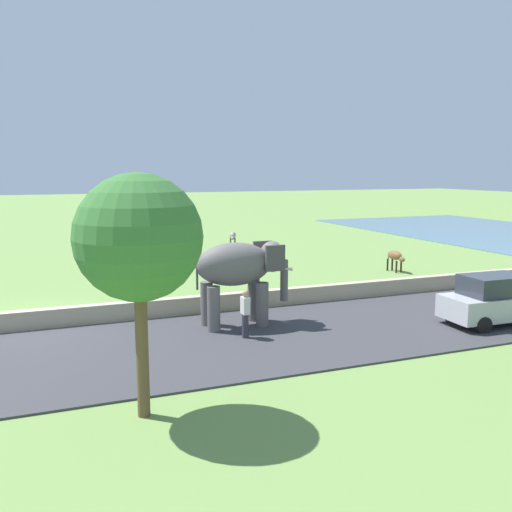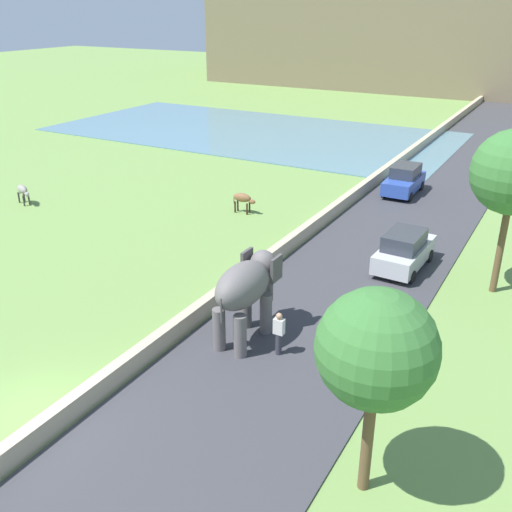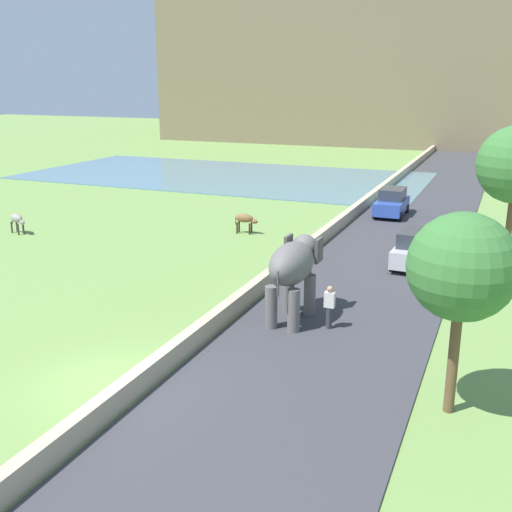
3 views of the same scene
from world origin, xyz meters
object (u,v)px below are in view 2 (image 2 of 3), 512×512
Objects in this scene: car_silver at (404,250)px; cow_grey at (23,191)px; elephant at (246,288)px; person_beside_elephant at (279,333)px; car_blue at (404,180)px; cow_brown at (243,199)px.

cow_grey is at bearing -174.43° from car_silver.
elephant reaches higher than person_beside_elephant.
car_silver is (3.15, -10.81, 0.00)m from car_blue.
elephant is 2.49× the size of cow_brown.
elephant is at bearing 165.75° from person_beside_elephant.
person_beside_elephant is 0.40× the size of car_silver.
cow_brown is at bearing 22.71° from cow_grey.
car_blue reaches higher than cow_brown.
elephant reaches higher than car_blue.
car_blue is (-1.48, 19.69, 0.03)m from person_beside_elephant.
person_beside_elephant is 21.50m from cow_grey.
cow_brown is 13.06m from cow_grey.
elephant is 13.37m from cow_brown.
car_silver is 2.87× the size of cow_grey.
person_beside_elephant reaches higher than cow_brown.
elephant is at bearing -89.99° from car_blue.
elephant is 2.45× the size of cow_grey.
cow_brown is 0.98× the size of cow_grey.
car_silver is 10.44m from cow_brown.
person_beside_elephant is 0.41× the size of car_blue.
person_beside_elephant is 1.15× the size of cow_grey.
elephant is 0.85× the size of car_silver.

